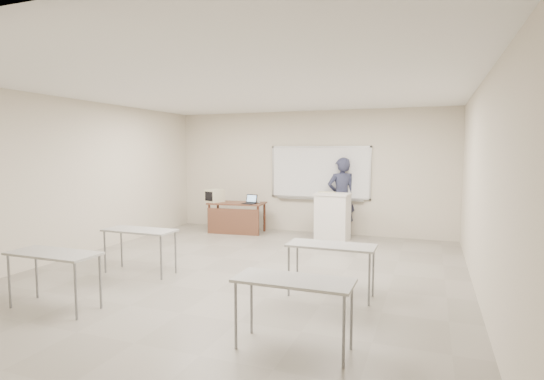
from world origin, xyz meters
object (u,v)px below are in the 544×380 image
at_px(crt_monitor, 215,196).
at_px(mouse, 258,202).
at_px(podium, 333,217).
at_px(laptop, 250,201).
at_px(presenter, 341,197).
at_px(instructor_desk, 235,212).
at_px(keyboard, 327,192).
at_px(whiteboard, 320,173).

distance_m(crt_monitor, mouse, 1.12).
distance_m(podium, laptop, 2.05).
relative_size(crt_monitor, presenter, 0.21).
relative_size(laptop, mouse, 2.92).
distance_m(laptop, presenter, 2.21).
xyz_separation_m(instructor_desk, laptop, (0.40, -0.02, 0.27)).
bearing_deg(presenter, podium, 56.75).
bearing_deg(mouse, keyboard, 7.98).
xyz_separation_m(podium, laptop, (-2.03, -0.03, 0.27)).
bearing_deg(podium, instructor_desk, -176.30).
bearing_deg(keyboard, presenter, 72.12).
bearing_deg(presenter, instructor_desk, -12.78).
relative_size(instructor_desk, keyboard, 3.46).
height_order(crt_monitor, laptop, crt_monitor).
distance_m(podium, presenter, 0.77).
bearing_deg(laptop, instructor_desk, -174.77).
xyz_separation_m(laptop, keyboard, (1.88, 0.11, 0.28)).
relative_size(whiteboard, presenter, 1.33).
bearing_deg(whiteboard, podium, -56.93).
bearing_deg(podium, presenter, 88.02).
relative_size(instructor_desk, laptop, 4.65).
bearing_deg(podium, crt_monitor, -176.08).
bearing_deg(presenter, mouse, -12.87).
height_order(laptop, presenter, presenter).
xyz_separation_m(whiteboard, presenter, (0.56, -0.11, -0.55)).
xyz_separation_m(whiteboard, instructor_desk, (-1.93, -0.78, -0.95)).
bearing_deg(keyboard, instructor_desk, -175.45).
bearing_deg(laptop, crt_monitor, -172.57).
relative_size(whiteboard, mouse, 24.57).
xyz_separation_m(instructor_desk, podium, (2.43, 0.01, 0.00)).
height_order(instructor_desk, presenter, presenter).
bearing_deg(instructor_desk, laptop, -8.28).
bearing_deg(laptop, whiteboard, 35.05).
relative_size(instructor_desk, presenter, 0.73).
bearing_deg(podium, whiteboard, 126.51).
bearing_deg(whiteboard, presenter, -10.90).
xyz_separation_m(podium, crt_monitor, (-2.98, -0.02, 0.37)).
relative_size(podium, laptop, 3.63).
bearing_deg(keyboard, laptop, -174.46).
bearing_deg(presenter, whiteboard, -38.73).
distance_m(whiteboard, laptop, 1.85).
height_order(instructor_desk, keyboard, keyboard).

